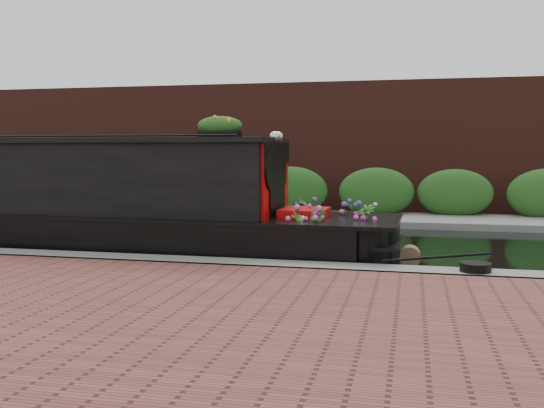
# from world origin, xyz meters

# --- Properties ---
(ground) EXTENTS (80.00, 80.00, 0.00)m
(ground) POSITION_xyz_m (0.00, 0.00, 0.00)
(ground) COLOR black
(ground) RESTS_ON ground
(near_bank_coping) EXTENTS (40.00, 0.60, 0.50)m
(near_bank_coping) POSITION_xyz_m (0.00, -3.30, 0.00)
(near_bank_coping) COLOR slate
(near_bank_coping) RESTS_ON ground
(near_bank_pavers) EXTENTS (40.00, 7.00, 0.50)m
(near_bank_pavers) POSITION_xyz_m (0.00, -7.00, 0.00)
(near_bank_pavers) COLOR brown
(near_bank_pavers) RESTS_ON ground
(far_bank_path) EXTENTS (40.00, 2.40, 0.34)m
(far_bank_path) POSITION_xyz_m (0.00, 4.20, 0.00)
(far_bank_path) COLOR slate
(far_bank_path) RESTS_ON ground
(far_hedge) EXTENTS (40.00, 1.10, 2.80)m
(far_hedge) POSITION_xyz_m (0.00, 5.10, 0.00)
(far_hedge) COLOR #25551C
(far_hedge) RESTS_ON ground
(far_brick_wall) EXTENTS (40.00, 1.00, 8.00)m
(far_brick_wall) POSITION_xyz_m (0.00, 7.20, 0.00)
(far_brick_wall) COLOR #4B2119
(far_brick_wall) RESTS_ON ground
(narrowboat) EXTENTS (11.70, 2.36, 2.72)m
(narrowboat) POSITION_xyz_m (-3.10, -1.77, 0.81)
(narrowboat) COLOR black
(narrowboat) RESTS_ON ground
(rope_fender) EXTENTS (0.34, 0.33, 0.34)m
(rope_fender) POSITION_xyz_m (3.18, -1.77, 0.17)
(rope_fender) COLOR brown
(rope_fender) RESTS_ON ground
(coiled_mooring_rope) EXTENTS (0.43, 0.43, 0.12)m
(coiled_mooring_rope) POSITION_xyz_m (4.06, -3.26, 0.31)
(coiled_mooring_rope) COLOR black
(coiled_mooring_rope) RESTS_ON near_bank_coping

